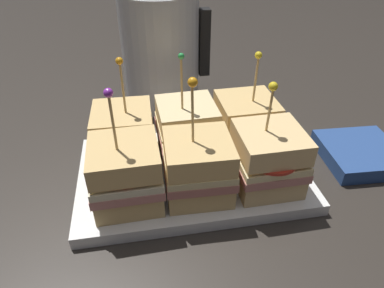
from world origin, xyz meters
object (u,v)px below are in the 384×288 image
sandwich_front_left (126,174)px  sandwich_front_right (268,159)px  sandwich_front_center (199,167)px  sandwich_back_center (186,128)px  sandwich_back_left (124,135)px  serving_platter (192,173)px  napkin_stack (360,153)px  kettle_steel (161,49)px  sandwich_back_right (245,123)px

sandwich_front_left → sandwich_front_right: sandwich_front_left is taller
sandwich_front_left → sandwich_front_center: bearing=0.4°
sandwich_front_left → sandwich_back_center: (0.09, 0.10, -0.00)m
sandwich_front_right → sandwich_back_left: bearing=153.5°
sandwich_front_center → serving_platter: bearing=91.6°
sandwich_back_left → napkin_stack: (0.37, -0.05, -0.05)m
sandwich_back_center → sandwich_back_left: bearing=-179.1°
sandwich_back_center → kettle_steel: size_ratio=0.67×
sandwich_front_center → napkin_stack: 0.28m
sandwich_front_right → napkin_stack: bearing=15.0°
sandwich_front_left → sandwich_back_right: (0.19, 0.10, -0.00)m
sandwich_front_left → sandwich_back_center: sandwich_front_left is taller
sandwich_front_center → kettle_steel: (-0.02, 0.30, 0.05)m
sandwich_back_left → sandwich_back_right: sandwich_back_left is taller
sandwich_back_right → sandwich_front_right: bearing=-89.1°
sandwich_front_left → sandwich_back_left: size_ratio=1.02×
serving_platter → sandwich_front_right: (0.09, -0.05, 0.05)m
sandwich_back_right → napkin_stack: size_ratio=1.29×
sandwich_back_center → sandwich_back_right: sandwich_back_center is taller
sandwich_back_right → napkin_stack: sandwich_back_right is taller
sandwich_front_center → sandwich_back_left: size_ratio=1.03×
sandwich_back_left → sandwich_back_center: size_ratio=0.99×
sandwich_back_left → napkin_stack: 0.37m
sandwich_front_left → napkin_stack: (0.37, 0.05, -0.05)m
sandwich_front_left → sandwich_back_right: 0.21m
sandwich_front_right → sandwich_front_left: bearing=179.8°
sandwich_front_left → sandwich_front_center: (0.09, 0.00, -0.00)m
sandwich_front_left → kettle_steel: bearing=76.0°
sandwich_front_center → sandwich_back_center: size_ratio=1.02×
serving_platter → sandwich_front_right: size_ratio=2.15×
sandwich_front_center → sandwich_back_left: bearing=135.9°
sandwich_back_center → kettle_steel: (-0.02, 0.21, 0.05)m
sandwich_back_right → napkin_stack: (0.18, -0.05, -0.05)m
sandwich_front_right → sandwich_back_left: 0.21m
sandwich_front_center → sandwich_back_right: bearing=46.0°
sandwich_front_right → sandwich_back_right: (-0.00, 0.10, -0.00)m
sandwich_back_center → napkin_stack: sandwich_back_center is taller
sandwich_front_right → napkin_stack: (0.18, 0.05, -0.05)m
napkin_stack → sandwich_front_left: bearing=-172.6°
sandwich_front_right → kettle_steel: bearing=110.0°
sandwich_back_left → kettle_steel: size_ratio=0.66×
sandwich_front_left → sandwich_back_left: sandwich_front_left is taller
sandwich_back_center → sandwich_front_right: bearing=-44.9°
kettle_steel → napkin_stack: kettle_steel is taller
serving_platter → sandwich_back_center: size_ratio=2.02×
serving_platter → sandwich_back_center: 0.07m
kettle_steel → sandwich_front_center: bearing=-86.6°
serving_platter → sandwich_front_left: (-0.09, -0.05, 0.05)m
sandwich_back_left → napkin_stack: sandwich_back_left is taller
sandwich_front_center → sandwich_back_right: 0.13m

